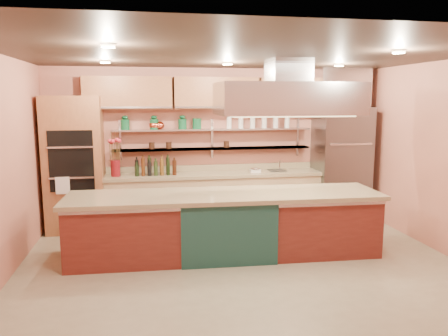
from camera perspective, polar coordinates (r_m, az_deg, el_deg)
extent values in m
cube|color=gray|center=(6.04, 2.59, -12.97)|extent=(6.00, 5.00, 0.02)
cube|color=black|center=(5.62, 2.80, 14.64)|extent=(6.00, 5.00, 0.02)
cube|color=#B86D57|center=(8.10, -1.25, 3.01)|extent=(6.00, 0.04, 2.80)
cube|color=#B86D57|center=(3.32, 12.39, -6.03)|extent=(6.00, 0.04, 2.80)
cube|color=brown|center=(7.81, -18.92, 0.44)|extent=(0.95, 0.64, 2.30)
cube|color=slate|center=(8.49, 15.02, 0.60)|extent=(0.95, 0.72, 2.10)
cube|color=tan|center=(7.95, -1.25, -3.94)|extent=(3.84, 0.64, 0.93)
cube|color=silver|center=(7.97, -1.46, 2.55)|extent=(3.60, 0.26, 0.03)
cube|color=silver|center=(7.93, -1.47, 5.06)|extent=(3.60, 0.26, 0.03)
cube|color=brown|center=(7.87, -1.07, 9.76)|extent=(4.60, 0.36, 0.55)
cube|color=silver|center=(6.32, 8.32, 8.94)|extent=(2.00, 1.00, 0.45)
cube|color=#FFE5A5|center=(5.81, 2.35, 14.16)|extent=(4.00, 2.80, 0.02)
cube|color=maroon|center=(6.35, 0.16, -7.37)|extent=(4.41, 1.12, 0.91)
cylinder|color=#610E14|center=(7.71, -13.99, -0.02)|extent=(0.20, 0.20, 0.28)
cube|color=black|center=(7.70, -8.91, -0.02)|extent=(0.79, 0.51, 0.25)
cube|color=silver|center=(7.95, 4.09, -0.18)|extent=(0.22, 0.19, 0.10)
cylinder|color=white|center=(8.17, 7.28, 0.36)|extent=(0.03, 0.03, 0.19)
ellipsoid|color=#CA4B2E|center=(7.84, -8.44, 5.54)|extent=(0.19, 0.19, 0.14)
cylinder|color=#0F4727|center=(7.89, -3.56, 5.81)|extent=(0.18, 0.18, 0.19)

